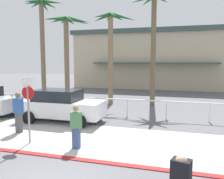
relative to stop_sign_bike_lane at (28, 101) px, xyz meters
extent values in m
plane|color=#5B5B60|center=(2.63, 6.91, -1.68)|extent=(80.00, 80.00, 0.00)
cube|color=beige|center=(2.63, 1.11, -1.67)|extent=(44.00, 4.00, 0.02)
cube|color=maroon|center=(2.63, -0.89, -1.66)|extent=(44.00, 0.24, 0.03)
cube|color=#BCAD8E|center=(2.54, 23.41, 1.50)|extent=(19.26, 9.00, 6.35)
cube|color=#384C47|center=(2.54, 23.41, 4.92)|extent=(19.86, 9.60, 0.50)
cube|color=#384C47|center=(2.54, 18.41, 1.32)|extent=(13.48, 1.20, 0.16)
cylinder|color=white|center=(2.63, 5.41, -0.68)|extent=(26.29, 0.08, 0.08)
cylinder|color=white|center=(-6.14, 5.41, -1.18)|extent=(0.08, 0.08, 1.00)
cylinder|color=white|center=(-3.94, 5.41, -1.18)|extent=(0.08, 0.08, 1.00)
cylinder|color=white|center=(-1.75, 5.41, -1.18)|extent=(0.08, 0.08, 1.00)
cylinder|color=white|center=(0.44, 5.41, -1.18)|extent=(0.08, 0.08, 1.00)
cylinder|color=white|center=(2.63, 5.41, -1.18)|extent=(0.08, 0.08, 1.00)
cylinder|color=white|center=(4.82, 5.41, -1.18)|extent=(0.08, 0.08, 1.00)
cylinder|color=white|center=(7.01, 5.41, -1.18)|extent=(0.08, 0.08, 1.00)
cylinder|color=gray|center=(0.00, 0.00, -0.58)|extent=(0.08, 0.08, 2.20)
cube|color=white|center=(0.00, 0.00, 0.70)|extent=(0.04, 0.56, 0.36)
cylinder|color=red|center=(0.00, 0.00, 0.30)|extent=(0.52, 0.03, 0.52)
cylinder|color=#756047|center=(-5.06, 9.06, 2.23)|extent=(0.36, 0.36, 7.81)
cone|color=#235B2D|center=(-4.13, 9.06, 5.98)|extent=(1.90, 0.32, 0.61)
cone|color=#235B2D|center=(-4.66, 9.56, 5.92)|extent=(1.10, 1.27, 0.72)
cone|color=#235B2D|center=(-5.24, 9.87, 5.90)|extent=(0.70, 1.78, 0.77)
cone|color=#235B2D|center=(-5.76, 9.40, 5.99)|extent=(1.59, 0.99, 0.59)
cone|color=#235B2D|center=(-5.63, 8.79, 6.00)|extent=(1.34, 0.87, 0.58)
cone|color=#235B2D|center=(-5.25, 8.25, 5.94)|extent=(0.70, 1.77, 0.68)
cone|color=#235B2D|center=(-4.56, 8.44, 5.98)|extent=(1.28, 1.49, 0.61)
cylinder|color=#756047|center=(-2.57, 8.25, 1.46)|extent=(0.36, 0.36, 6.28)
cone|color=#235B2D|center=(-1.63, 8.25, 4.39)|extent=(1.94, 0.32, 0.74)
cone|color=#235B2D|center=(-1.92, 8.90, 4.44)|extent=(1.57, 1.57, 0.64)
cone|color=#235B2D|center=(-2.57, 9.00, 4.47)|extent=(0.32, 1.56, 0.58)
cone|color=#235B2D|center=(-3.00, 8.68, 4.48)|extent=(1.14, 1.14, 0.57)
cone|color=#235B2D|center=(-3.20, 8.25, 4.47)|extent=(1.34, 0.32, 0.59)
cone|color=#235B2D|center=(-3.15, 7.67, 4.48)|extent=(1.42, 1.42, 0.57)
cone|color=#235B2D|center=(-2.57, 7.32, 4.43)|extent=(0.32, 1.91, 0.66)
cone|color=#235B2D|center=(-1.97, 7.65, 4.35)|extent=(1.49, 1.49, 0.81)
cylinder|color=#846B4C|center=(0.50, 9.22, 1.60)|extent=(0.36, 0.36, 6.55)
cone|color=#235B2D|center=(1.42, 9.22, 4.61)|extent=(1.93, 0.32, 0.84)
cone|color=#235B2D|center=(0.84, 9.81, 4.72)|extent=(0.99, 1.40, 0.62)
cone|color=#235B2D|center=(0.18, 9.76, 4.74)|extent=(0.94, 1.31, 0.59)
cone|color=#235B2D|center=(-0.13, 9.22, 4.64)|extent=(1.37, 0.32, 0.76)
cone|color=#235B2D|center=(0.11, 8.54, 4.66)|extent=(1.10, 1.59, 0.73)
cone|color=#235B2D|center=(0.89, 8.55, 4.66)|extent=(1.10, 1.58, 0.74)
cylinder|color=brown|center=(3.56, 9.53, 2.17)|extent=(0.36, 0.36, 7.69)
cone|color=#2D6B33|center=(3.56, 10.30, 5.87)|extent=(0.32, 1.61, 0.60)
cone|color=#2D6B33|center=(3.07, 10.02, 5.81)|extent=(1.29, 1.29, 0.72)
cylinder|color=black|center=(-4.21, 4.28, -1.35)|extent=(0.66, 0.22, 0.66)
cube|color=white|center=(-0.40, 3.39, -0.95)|extent=(4.40, 1.80, 0.80)
cube|color=#1E2328|center=(-0.65, 3.39, -0.27)|extent=(2.29, 1.58, 0.56)
cylinder|color=black|center=(1.01, 4.29, -1.35)|extent=(0.66, 0.22, 0.66)
cylinder|color=black|center=(1.01, 2.49, -1.35)|extent=(0.66, 0.22, 0.66)
cylinder|color=black|center=(-1.81, 4.29, -1.35)|extent=(0.66, 0.22, 0.66)
cylinder|color=black|center=(-1.81, 2.49, -1.35)|extent=(0.66, 0.22, 0.66)
cube|color=black|center=(5.60, -3.34, -0.55)|extent=(0.40, 0.34, 0.52)
sphere|color=#D6A884|center=(5.60, -3.34, -0.32)|extent=(0.22, 0.22, 0.22)
cylinder|color=#4C4C51|center=(-1.31, 1.08, -1.24)|extent=(0.38, 0.38, 0.87)
cube|color=#2D5699|center=(-1.31, 1.08, -0.47)|extent=(0.45, 0.34, 0.67)
sphere|color=brown|center=(-1.31, 1.08, 0.01)|extent=(0.24, 0.24, 0.24)
cylinder|color=#384C7A|center=(1.95, 0.02, -1.29)|extent=(0.44, 0.44, 0.77)
cube|color=#4C7F51|center=(1.95, 0.02, -0.62)|extent=(0.48, 0.44, 0.59)
sphere|color=#9E7556|center=(1.95, 0.02, -0.19)|extent=(0.21, 0.21, 0.21)
camera|label=1|loc=(5.55, -7.63, 1.46)|focal=38.09mm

